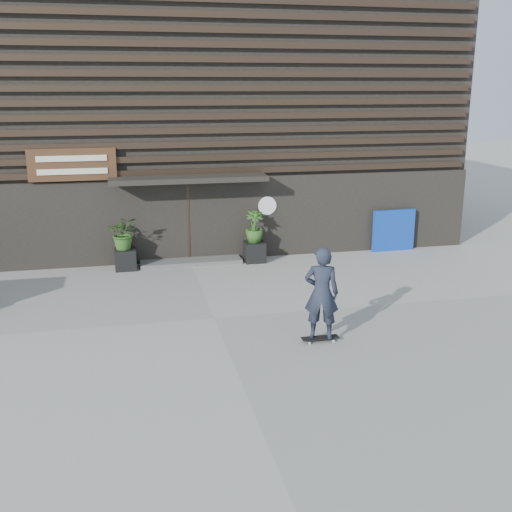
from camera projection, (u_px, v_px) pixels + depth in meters
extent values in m
plane|color=gray|center=(214.00, 318.00, 14.10)|extent=(80.00, 80.00, 0.00)
cube|color=#4F4F4C|center=(191.00, 261.00, 18.42)|extent=(3.00, 0.80, 0.12)
cube|color=black|center=(126.00, 259.00, 17.77)|extent=(0.60, 0.60, 0.60)
imported|color=#2D591E|center=(124.00, 233.00, 17.56)|extent=(0.86, 0.75, 0.96)
cube|color=black|center=(254.00, 252.00, 18.56)|extent=(0.60, 0.60, 0.60)
imported|color=#2D591E|center=(254.00, 227.00, 18.35)|extent=(0.54, 0.54, 0.96)
cube|color=#0C34A2|center=(393.00, 230.00, 19.70)|extent=(1.42, 0.19, 1.33)
cube|color=black|center=(171.00, 117.00, 22.45)|extent=(18.00, 10.00, 8.00)
cube|color=black|center=(188.00, 220.00, 18.42)|extent=(18.00, 0.12, 2.50)
cube|color=#38281E|center=(187.00, 172.00, 17.98)|extent=(17.60, 0.08, 0.18)
cube|color=#38281E|center=(187.00, 158.00, 17.87)|extent=(17.60, 0.08, 0.18)
cube|color=#38281E|center=(186.00, 145.00, 17.77)|extent=(17.60, 0.08, 0.18)
cube|color=#38281E|center=(186.00, 131.00, 17.66)|extent=(17.60, 0.08, 0.18)
cube|color=#38281E|center=(186.00, 117.00, 17.56)|extent=(17.60, 0.08, 0.18)
cube|color=#38281E|center=(185.00, 102.00, 17.45)|extent=(17.60, 0.08, 0.18)
cube|color=#38281E|center=(185.00, 88.00, 17.35)|extent=(17.60, 0.08, 0.18)
cube|color=#38281E|center=(184.00, 74.00, 17.24)|extent=(17.60, 0.08, 0.18)
cube|color=#38281E|center=(184.00, 59.00, 17.14)|extent=(17.60, 0.08, 0.18)
cube|color=#38281E|center=(183.00, 44.00, 17.03)|extent=(17.60, 0.08, 0.18)
cube|color=#38281E|center=(183.00, 29.00, 16.93)|extent=(17.60, 0.08, 0.18)
cube|color=#38281E|center=(182.00, 14.00, 16.82)|extent=(17.60, 0.08, 0.18)
cube|color=black|center=(189.00, 179.00, 17.66)|extent=(4.50, 1.00, 0.15)
cube|color=black|center=(188.00, 222.00, 18.60)|extent=(2.40, 0.30, 2.30)
cube|color=#38281E|center=(189.00, 223.00, 18.43)|extent=(0.06, 0.10, 2.30)
cube|color=#472B19|center=(72.00, 165.00, 17.16)|extent=(2.40, 0.10, 0.90)
cube|color=beige|center=(72.00, 158.00, 17.04)|extent=(1.90, 0.02, 0.16)
cube|color=beige|center=(73.00, 172.00, 17.14)|extent=(1.90, 0.02, 0.16)
cylinder|color=white|center=(267.00, 206.00, 18.75)|extent=(0.56, 0.03, 0.56)
cube|color=black|center=(320.00, 338.00, 12.80)|extent=(0.78, 0.20, 0.02)
cylinder|color=#A9A9A4|center=(310.00, 343.00, 12.67)|extent=(0.06, 0.03, 0.06)
cylinder|color=#BCBBB6|center=(307.00, 339.00, 12.86)|extent=(0.06, 0.03, 0.06)
cylinder|color=beige|center=(334.00, 341.00, 12.77)|extent=(0.06, 0.03, 0.06)
cylinder|color=beige|center=(330.00, 337.00, 12.96)|extent=(0.06, 0.03, 0.06)
imported|color=#1A202F|center=(321.00, 293.00, 12.54)|extent=(0.82, 0.67, 1.93)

